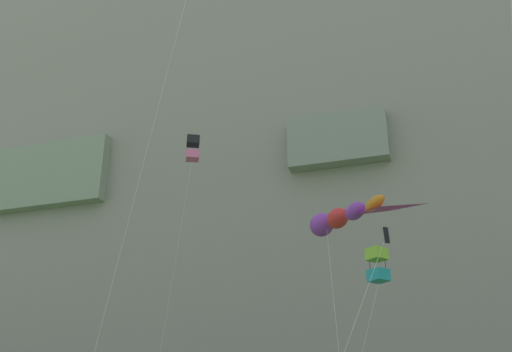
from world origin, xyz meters
TOP-DOWN VIEW (x-y plane):
  - cliff_face at (-0.00, 57.84)m, footprint 180.00×33.14m
  - kite_delta_far_left at (5.21, 16.24)m, footprint 3.60×4.20m
  - kite_box_high_left at (-8.77, 32.92)m, footprint 2.03×2.55m
  - kite_windsock_high_center at (3.45, 18.55)m, footprint 3.46×3.89m
  - kite_box_low_right at (4.15, 24.65)m, footprint 2.73×3.31m

SIDE VIEW (x-z plane):
  - kite_delta_far_left at x=5.21m, z-range 3.93..12.32m
  - kite_box_low_right at x=4.15m, z-range 4.22..14.21m
  - kite_windsock_high_center at x=3.45m, z-range 4.40..14.41m
  - kite_box_high_left at x=-8.77m, z-range 9.92..31.59m
  - cliff_face at x=0.00m, z-range 0.00..76.82m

